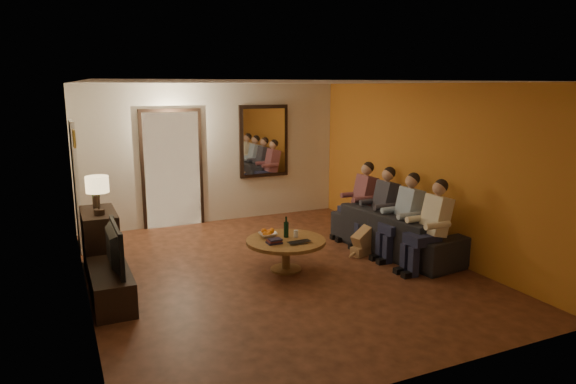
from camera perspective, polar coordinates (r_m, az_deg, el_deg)
name	(u,v)px	position (r m, az deg, el deg)	size (l,w,h in m)	color
floor	(278,270)	(7.34, -1.17, -8.70)	(5.00, 6.00, 0.01)	#3E1F10
ceiling	(277,83)	(6.87, -1.26, 12.06)	(5.00, 6.00, 0.01)	white
back_wall	(214,154)	(9.78, -8.24, 4.21)	(5.00, 0.02, 2.60)	beige
front_wall	(419,238)	(4.47, 14.33, -5.00)	(5.00, 0.02, 2.60)	beige
left_wall	(80,196)	(6.44, -22.08, -0.42)	(0.02, 6.00, 2.60)	beige
right_wall	(424,168)	(8.29, 14.87, 2.60)	(0.02, 6.00, 2.60)	beige
orange_accent	(423,168)	(8.28, 14.81, 2.59)	(0.01, 6.00, 2.60)	#C37C21
kitchen_doorway	(172,170)	(9.61, -12.74, 2.40)	(1.00, 0.06, 2.10)	#FFE0A5
door_trim	(172,170)	(9.60, -12.73, 2.39)	(1.12, 0.04, 2.22)	black
fridge_glimpse	(186,177)	(9.69, -11.26, 1.64)	(0.45, 0.03, 1.70)	silver
mirror_frame	(264,141)	(10.05, -2.71, 5.66)	(1.00, 0.05, 1.40)	black
mirror_glass	(264,141)	(10.02, -2.64, 5.64)	(0.86, 0.02, 1.26)	white
white_door	(76,185)	(8.75, -22.46, 0.70)	(0.06, 0.85, 2.04)	white
framed_art	(74,139)	(7.65, -22.68, 5.50)	(0.03, 0.28, 0.24)	#B28C33
art_canvas	(75,138)	(7.65, -22.57, 5.51)	(0.01, 0.22, 0.18)	brown
dresser	(100,241)	(7.68, -20.12, -5.13)	(0.45, 0.96, 0.85)	black
table_lamp	(98,195)	(7.30, -20.36, -0.35)	(0.30, 0.30, 0.54)	beige
flower_vase	(96,193)	(7.74, -20.60, -0.09)	(0.14, 0.14, 0.44)	red
tv_stand	(111,286)	(6.60, -19.08, -9.86)	(0.45, 1.22, 0.41)	black
tv	(108,248)	(6.44, -19.36, -5.85)	(0.13, 0.97, 0.56)	black
sofa	(398,231)	(8.22, 12.08, -4.24)	(0.90, 2.30, 0.67)	black
person_a	(432,230)	(7.41, 15.69, -4.05)	(0.60, 0.40, 1.20)	tan
person_b	(405,220)	(7.86, 12.87, -3.01)	(0.60, 0.40, 1.20)	tan
person_c	(382,211)	(8.33, 10.38, -2.08)	(0.60, 0.40, 1.20)	tan
person_d	(361,203)	(8.81, 8.15, -1.24)	(0.60, 0.40, 1.20)	tan
dog	(365,236)	(8.03, 8.57, -4.90)	(0.56, 0.24, 0.56)	tan
coffee_table	(286,255)	(7.27, -0.24, -6.99)	(1.12, 1.12, 0.45)	brown
bowl	(268,235)	(7.32, -2.24, -4.77)	(0.26, 0.26, 0.06)	white
oranges	(268,230)	(7.30, -2.25, -4.26)	(0.20, 0.20, 0.08)	orange
wine_bottle	(286,227)	(7.27, -0.21, -3.87)	(0.07, 0.07, 0.31)	black
wine_glass	(296,234)	(7.31, 0.89, -4.65)	(0.06, 0.06, 0.10)	silver
book_stack	(274,241)	(7.02, -1.54, -5.46)	(0.20, 0.15, 0.07)	black
laptop	(301,243)	(7.00, 1.46, -5.71)	(0.33, 0.21, 0.03)	black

